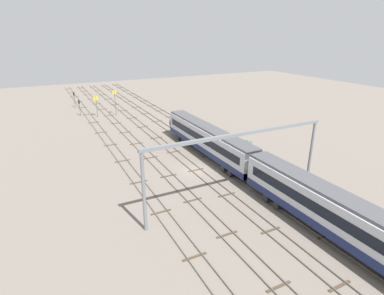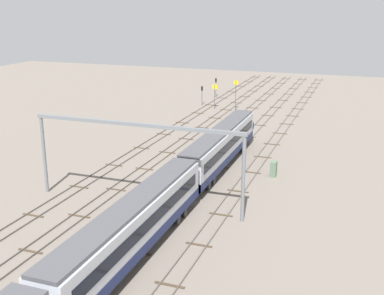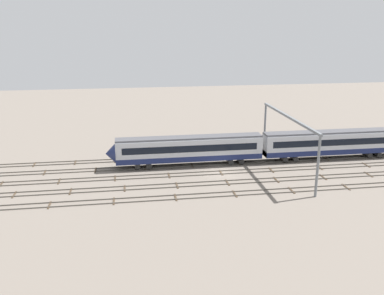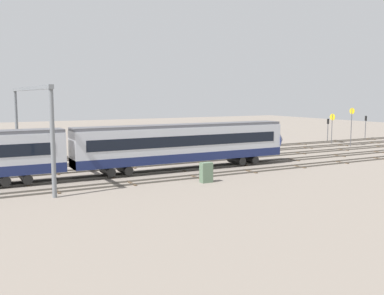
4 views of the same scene
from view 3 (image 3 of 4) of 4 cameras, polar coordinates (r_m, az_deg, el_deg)
ground_plane at (r=67.25m, az=3.92°, el=-3.42°), size 189.24×189.24×0.00m
track_near_foreground at (r=75.32m, az=2.47°, el=-1.15°), size 173.24×2.40×0.16m
track_with_train at (r=71.25m, az=3.15°, el=-2.19°), size 173.24×2.40×0.16m
track_middle at (r=67.23m, az=3.92°, el=-3.36°), size 173.24×2.40×0.16m
track_second_far at (r=63.24m, az=4.79°, el=-4.68°), size 173.24×2.40×0.16m
track_far_background at (r=59.31m, az=5.77°, el=-6.18°), size 173.24×2.40×0.16m
overhead_gantry at (r=68.24m, az=12.79°, el=2.53°), size 0.40×22.96×8.87m
relay_cabinet at (r=77.19m, az=-0.09°, el=-0.03°), size 1.12×0.71×1.87m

